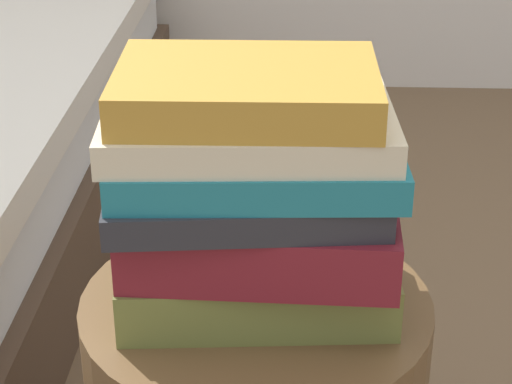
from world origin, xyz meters
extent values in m
cube|color=olive|center=(0.00, 0.01, 0.51)|extent=(0.30, 0.20, 0.06)
cube|color=maroon|center=(0.01, -0.01, 0.57)|extent=(0.28, 0.18, 0.06)
cube|color=#28282D|center=(-0.01, 0.00, 0.61)|extent=(0.29, 0.22, 0.03)
cube|color=#1E727F|center=(0.00, 0.01, 0.65)|extent=(0.29, 0.22, 0.04)
cube|color=beige|center=(-0.01, 0.01, 0.68)|extent=(0.29, 0.21, 0.03)
cube|color=#B7842D|center=(-0.01, 0.00, 0.72)|extent=(0.25, 0.18, 0.04)
camera|label=1|loc=(0.03, -0.83, 1.03)|focal=65.00mm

